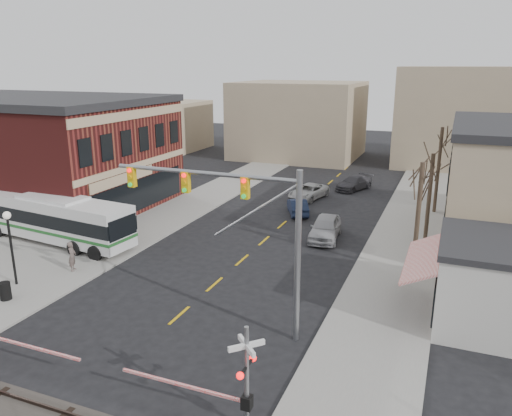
{
  "coord_description": "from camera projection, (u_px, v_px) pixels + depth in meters",
  "views": [
    {
      "loc": [
        12.12,
        -17.68,
        12.27
      ],
      "look_at": [
        0.8,
        10.47,
        3.5
      ],
      "focal_mm": 35.0,
      "sensor_mm": 36.0,
      "label": 1
    }
  ],
  "objects": [
    {
      "name": "ground",
      "position": [
        158.0,
        335.0,
        23.51
      ],
      "size": [
        160.0,
        160.0,
        0.0
      ],
      "primitive_type": "plane",
      "color": "black",
      "rests_on": "ground"
    },
    {
      "name": "sidewalk_west",
      "position": [
        189.0,
        206.0,
        44.72
      ],
      "size": [
        5.0,
        60.0,
        0.12
      ],
      "primitive_type": "cube",
      "color": "gray",
      "rests_on": "ground"
    },
    {
      "name": "sidewalk_east",
      "position": [
        409.0,
        231.0,
        37.91
      ],
      "size": [
        5.0,
        60.0,
        0.12
      ],
      "primitive_type": "cube",
      "color": "gray",
      "rests_on": "ground"
    },
    {
      "name": "brick_building",
      "position": [
        0.0,
        148.0,
        46.11
      ],
      "size": [
        30.4,
        15.4,
        9.6
      ],
      "color": "maroon",
      "rests_on": "ground"
    },
    {
      "name": "tree_east_a",
      "position": [
        418.0,
        218.0,
        29.47
      ],
      "size": [
        0.28,
        0.28,
        6.75
      ],
      "color": "#382B21",
      "rests_on": "sidewalk_east"
    },
    {
      "name": "tree_east_b",
      "position": [
        429.0,
        198.0,
        34.77
      ],
      "size": [
        0.28,
        0.28,
        6.3
      ],
      "color": "#382B21",
      "rests_on": "sidewalk_east"
    },
    {
      "name": "tree_east_c",
      "position": [
        438.0,
        170.0,
        41.71
      ],
      "size": [
        0.28,
        0.28,
        7.2
      ],
      "color": "#382B21",
      "rests_on": "sidewalk_east"
    },
    {
      "name": "transit_bus",
      "position": [
        55.0,
        218.0,
        35.19
      ],
      "size": [
        12.8,
        4.05,
        3.24
      ],
      "color": "silver",
      "rests_on": "ground"
    },
    {
      "name": "traffic_signal_mast",
      "position": [
        243.0,
        215.0,
        22.49
      ],
      "size": [
        9.29,
        0.3,
        8.0
      ],
      "color": "gray",
      "rests_on": "ground"
    },
    {
      "name": "rr_crossing_east",
      "position": [
        235.0,
        377.0,
        17.04
      ],
      "size": [
        5.6,
        1.36,
        4.0
      ],
      "color": "gray",
      "rests_on": "ground"
    },
    {
      "name": "street_lamp",
      "position": [
        9.0,
        233.0,
        27.78
      ],
      "size": [
        0.44,
        0.44,
        4.34
      ],
      "color": "black",
      "rests_on": "sidewalk_west"
    },
    {
      "name": "trash_bin",
      "position": [
        5.0,
        291.0,
        26.65
      ],
      "size": [
        0.6,
        0.6,
        0.96
      ],
      "primitive_type": "cylinder",
      "color": "black",
      "rests_on": "sidewalk_west"
    },
    {
      "name": "car_a",
      "position": [
        325.0,
        228.0,
        36.22
      ],
      "size": [
        2.49,
        5.11,
        1.68
      ],
      "primitive_type": "imported",
      "rotation": [
        0.0,
        0.0,
        0.1
      ],
      "color": "#9F9FA3",
      "rests_on": "ground"
    },
    {
      "name": "car_b",
      "position": [
        298.0,
        206.0,
        42.23
      ],
      "size": [
        2.99,
        4.27,
        1.34
      ],
      "primitive_type": "imported",
      "rotation": [
        0.0,
        0.0,
        3.58
      ],
      "color": "#162038",
      "rests_on": "ground"
    },
    {
      "name": "car_c",
      "position": [
        308.0,
        192.0,
        47.07
      ],
      "size": [
        3.29,
        5.29,
        1.37
      ],
      "primitive_type": "imported",
      "rotation": [
        0.0,
        0.0,
        -0.22
      ],
      "color": "#B2B2B2",
      "rests_on": "ground"
    },
    {
      "name": "car_d",
      "position": [
        354.0,
        183.0,
        50.52
      ],
      "size": [
        3.6,
        5.1,
        1.37
      ],
      "primitive_type": "imported",
      "rotation": [
        0.0,
        0.0,
        -0.4
      ],
      "color": "#3F3D42",
      "rests_on": "ground"
    },
    {
      "name": "pedestrian_near",
      "position": [
        72.0,
        256.0,
        30.31
      ],
      "size": [
        0.67,
        0.79,
        1.83
      ],
      "primitive_type": "imported",
      "rotation": [
        0.0,
        0.0,
        1.98
      ],
      "color": "#61524D",
      "rests_on": "sidewalk_west"
    },
    {
      "name": "pedestrian_far",
      "position": [
        71.0,
        237.0,
        33.91
      ],
      "size": [
        0.99,
        0.92,
        1.62
      ],
      "primitive_type": "imported",
      "rotation": [
        0.0,
        0.0,
        0.5
      ],
      "color": "#2D2C4D",
      "rests_on": "sidewalk_west"
    }
  ]
}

